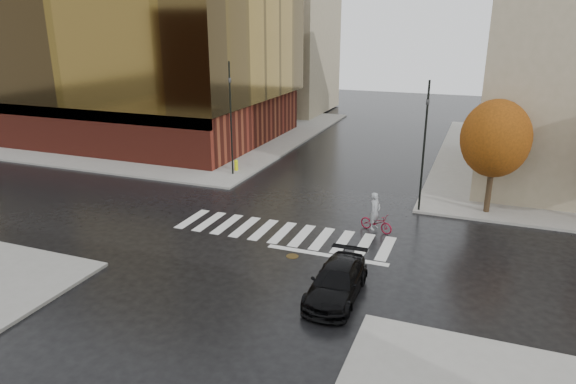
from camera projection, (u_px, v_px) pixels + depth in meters
name	position (u px, v px, depth m)	size (l,w,h in m)	color
ground	(279.00, 236.00, 26.72)	(120.00, 120.00, 0.00)	black
sidewalk_nw	(166.00, 130.00, 52.48)	(30.00, 30.00, 0.15)	gray
crosswalk	(282.00, 233.00, 27.16)	(12.00, 3.00, 0.01)	silver
office_glass	(132.00, 48.00, 47.57)	(27.00, 19.00, 16.00)	maroon
building_nw_far	(271.00, 26.00, 61.73)	(14.00, 12.00, 20.00)	gray
tree_ne_a	(495.00, 139.00, 28.43)	(3.80, 3.80, 6.50)	black
sedan	(337.00, 282.00, 20.64)	(1.88, 4.63, 1.34)	black
cyclist	(376.00, 218.00, 27.15)	(2.00, 1.25, 2.14)	maroon
traffic_light_nw	(231.00, 110.00, 35.68)	(0.23, 0.20, 7.93)	black
traffic_light_ne	(425.00, 138.00, 28.73)	(0.21, 0.23, 7.48)	black
fire_hydrant	(236.00, 164.00, 37.88)	(0.29, 0.29, 0.81)	#DCE30D
manhole	(292.00, 256.00, 24.43)	(0.60, 0.60, 0.01)	#4F3D1C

